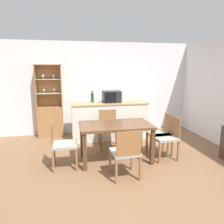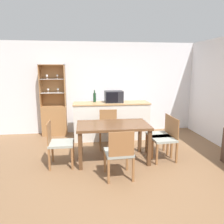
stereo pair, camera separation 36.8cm
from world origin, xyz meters
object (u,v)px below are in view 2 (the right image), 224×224
(dining_chair_head_far, at_px, (109,128))
(dining_chair_head_near, at_px, (119,153))
(display_cabinet, at_px, (54,114))
(microwave, at_px, (114,97))
(dining_table, at_px, (113,129))
(dining_chair_side_right_near, at_px, (165,138))
(dining_chair_side_right_far, at_px, (161,135))
(dining_chair_side_left_near, at_px, (59,143))
(wine_bottle, at_px, (95,97))

(dining_chair_head_far, height_order, dining_chair_head_near, same)
(display_cabinet, bearing_deg, microwave, -17.12)
(dining_table, relative_size, dining_chair_side_right_near, 1.63)
(dining_chair_head_far, distance_m, dining_chair_side_right_far, 1.22)
(dining_chair_side_left_near, relative_size, wine_bottle, 2.77)
(dining_chair_side_right_far, relative_size, dining_chair_side_left_near, 1.00)
(dining_table, bearing_deg, microwave, 81.46)
(dining_chair_side_right_near, bearing_deg, microwave, 25.07)
(display_cabinet, distance_m, wine_bottle, 1.28)
(dining_table, xyz_separation_m, dining_chair_side_right_near, (1.05, -0.12, -0.20))
(dining_chair_side_left_near, relative_size, dining_chair_head_near, 1.00)
(display_cabinet, height_order, dining_chair_side_right_far, display_cabinet)
(dining_chair_side_right_far, relative_size, wine_bottle, 2.77)
(wine_bottle, bearing_deg, dining_chair_side_left_near, -114.98)
(dining_table, xyz_separation_m, dining_chair_side_left_near, (-1.05, -0.12, -0.20))
(dining_chair_side_right_near, bearing_deg, dining_chair_head_far, 46.84)
(wine_bottle, bearing_deg, dining_chair_head_far, -70.14)
(dining_table, height_order, wine_bottle, wine_bottle)
(microwave, bearing_deg, display_cabinet, 162.88)
(display_cabinet, bearing_deg, dining_chair_head_far, -40.11)
(dining_chair_side_left_near, bearing_deg, display_cabinet, -170.52)
(display_cabinet, relative_size, dining_chair_head_near, 2.23)
(dining_chair_head_near, bearing_deg, dining_chair_side_right_far, 37.18)
(dining_table, distance_m, wine_bottle, 1.61)
(display_cabinet, height_order, dining_chair_side_left_near, display_cabinet)
(dining_chair_side_right_far, xyz_separation_m, dining_chair_side_left_near, (-2.10, -0.25, 0.00))
(dining_chair_side_right_far, height_order, dining_chair_head_near, same)
(dining_table, relative_size, dining_chair_head_near, 1.63)
(dining_chair_side_right_near, distance_m, dining_chair_side_right_far, 0.25)
(dining_table, xyz_separation_m, wine_bottle, (-0.28, 1.53, 0.43))
(dining_chair_side_right_near, height_order, dining_chair_head_near, same)
(dining_chair_side_right_far, bearing_deg, dining_chair_side_left_near, 95.78)
(dining_chair_head_far, bearing_deg, dining_table, 92.58)
(dining_chair_side_left_near, xyz_separation_m, dining_chair_head_near, (1.05, -0.63, 0.00))
(wine_bottle, bearing_deg, microwave, -11.58)
(dining_table, distance_m, dining_chair_head_far, 0.78)
(dining_chair_side_right_near, height_order, dining_chair_side_right_far, same)
(display_cabinet, distance_m, dining_table, 2.37)
(dining_chair_side_right_far, xyz_separation_m, dining_chair_head_near, (-1.05, -0.88, 0.00))
(dining_chair_side_right_near, bearing_deg, dining_chair_head_near, 117.99)
(display_cabinet, relative_size, dining_chair_side_left_near, 2.23)
(dining_chair_side_right_far, relative_size, microwave, 1.88)
(display_cabinet, relative_size, dining_chair_side_right_near, 2.23)
(dining_chair_side_right_far, bearing_deg, display_cabinet, 52.54)
(dining_chair_head_far, bearing_deg, dining_chair_side_right_near, 142.78)
(display_cabinet, relative_size, microwave, 4.19)
(display_cabinet, distance_m, dining_chair_head_near, 3.02)
(dining_chair_side_right_near, height_order, dining_chair_side_left_near, same)
(microwave, bearing_deg, dining_chair_head_far, -107.48)
(dining_chair_side_right_far, height_order, wine_bottle, wine_bottle)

